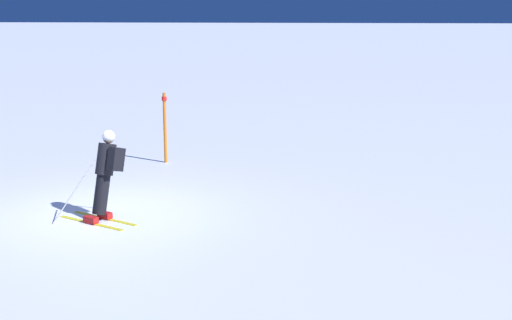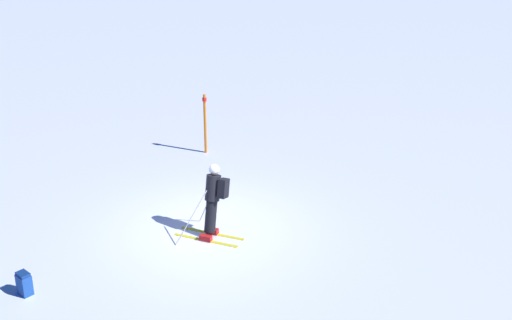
% 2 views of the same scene
% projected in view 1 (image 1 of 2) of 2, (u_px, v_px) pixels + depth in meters
% --- Properties ---
extents(ground_plane, '(300.00, 300.00, 0.00)m').
position_uv_depth(ground_plane, '(105.00, 215.00, 13.94)').
color(ground_plane, white).
extents(skier, '(1.42, 1.63, 1.73)m').
position_uv_depth(skier, '(105.00, 171.00, 13.48)').
color(skier, yellow).
rests_on(skier, ground).
extents(trail_marker, '(0.13, 0.13, 1.82)m').
position_uv_depth(trail_marker, '(165.00, 124.00, 18.34)').
color(trail_marker, orange).
rests_on(trail_marker, ground).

